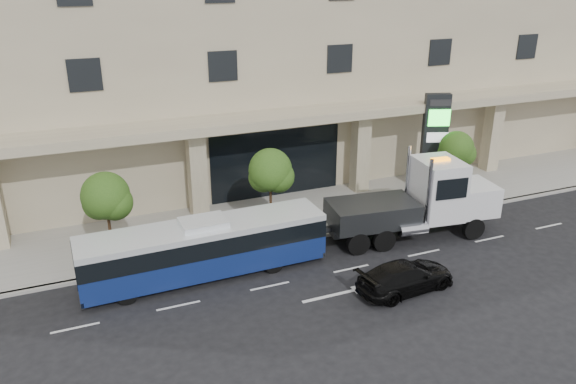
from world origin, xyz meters
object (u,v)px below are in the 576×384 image
(city_bus, at_px, (205,248))
(black_sedan, at_px, (406,276))
(tow_truck, at_px, (421,202))
(signage_pylon, at_px, (434,142))

(city_bus, distance_m, black_sedan, 8.82)
(city_bus, relative_size, tow_truck, 1.09)
(city_bus, relative_size, signage_pylon, 1.84)
(city_bus, height_order, signage_pylon, signage_pylon)
(black_sedan, relative_size, signage_pylon, 0.76)
(city_bus, xyz_separation_m, tow_truck, (11.14, -0.21, 0.46))
(tow_truck, distance_m, signage_pylon, 6.73)
(city_bus, height_order, black_sedan, city_bus)
(city_bus, xyz_separation_m, black_sedan, (7.57, -4.45, -0.75))
(tow_truck, xyz_separation_m, signage_pylon, (4.32, 5.00, 1.30))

